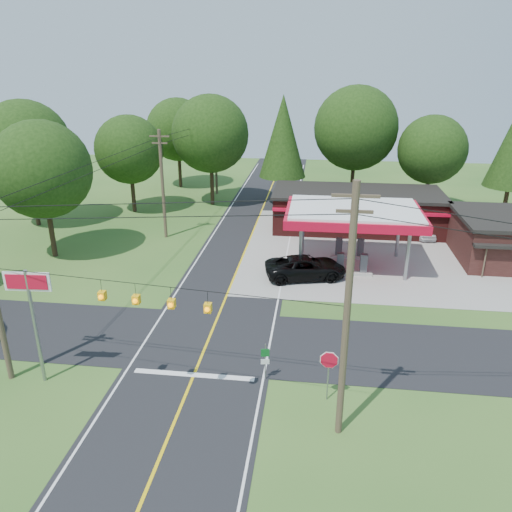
# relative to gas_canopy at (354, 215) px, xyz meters

# --- Properties ---
(ground) EXTENTS (120.00, 120.00, 0.00)m
(ground) POSITION_rel_gas_canopy_xyz_m (-9.00, -13.00, -4.27)
(ground) COLOR #2C581F
(ground) RESTS_ON ground
(main_highway) EXTENTS (8.00, 120.00, 0.02)m
(main_highway) POSITION_rel_gas_canopy_xyz_m (-9.00, -13.00, -4.26)
(main_highway) COLOR black
(main_highway) RESTS_ON ground
(cross_road) EXTENTS (70.00, 7.00, 0.02)m
(cross_road) POSITION_rel_gas_canopy_xyz_m (-9.00, -13.00, -4.25)
(cross_road) COLOR black
(cross_road) RESTS_ON ground
(lane_center_yellow) EXTENTS (0.15, 110.00, 0.00)m
(lane_center_yellow) POSITION_rel_gas_canopy_xyz_m (-9.00, -13.00, -4.24)
(lane_center_yellow) COLOR yellow
(lane_center_yellow) RESTS_ON main_highway
(gas_canopy) EXTENTS (10.60, 7.40, 4.88)m
(gas_canopy) POSITION_rel_gas_canopy_xyz_m (0.00, 0.00, 0.00)
(gas_canopy) COLOR gray
(gas_canopy) RESTS_ON ground
(convenience_store) EXTENTS (16.40, 7.55, 3.80)m
(convenience_store) POSITION_rel_gas_canopy_xyz_m (1.00, 9.98, -2.35)
(convenience_store) COLOR #4C1715
(convenience_store) RESTS_ON ground
(utility_pole_near_right) EXTENTS (1.80, 0.30, 11.50)m
(utility_pole_near_right) POSITION_rel_gas_canopy_xyz_m (-1.50, -20.00, 1.69)
(utility_pole_near_right) COLOR #473828
(utility_pole_near_right) RESTS_ON ground
(utility_pole_far_left) EXTENTS (1.80, 0.30, 10.00)m
(utility_pole_far_left) POSITION_rel_gas_canopy_xyz_m (-17.00, 5.00, 0.93)
(utility_pole_far_left) COLOR #473828
(utility_pole_far_left) RESTS_ON ground
(utility_pole_north) EXTENTS (0.30, 0.30, 9.50)m
(utility_pole_north) POSITION_rel_gas_canopy_xyz_m (-15.50, 22.00, 0.48)
(utility_pole_north) COLOR #473828
(utility_pole_north) RESTS_ON ground
(overhead_beacons) EXTENTS (17.04, 2.04, 1.03)m
(overhead_beacons) POSITION_rel_gas_canopy_xyz_m (-10.00, -19.00, 1.95)
(overhead_beacons) COLOR black
(overhead_beacons) RESTS_ON ground
(treeline_backdrop) EXTENTS (70.27, 51.59, 13.30)m
(treeline_backdrop) POSITION_rel_gas_canopy_xyz_m (-8.18, 11.01, 3.22)
(treeline_backdrop) COLOR #332316
(treeline_backdrop) RESTS_ON ground
(suv_car) EXTENTS (7.47, 7.47, 1.71)m
(suv_car) POSITION_rel_gas_canopy_xyz_m (-3.54, -3.00, -3.41)
(suv_car) COLOR black
(suv_car) RESTS_ON ground
(sedan_car) EXTENTS (4.17, 4.17, 1.32)m
(sedan_car) POSITION_rel_gas_canopy_xyz_m (7.25, 7.99, -3.61)
(sedan_car) COLOR white
(sedan_car) RESTS_ON ground
(big_stop_sign) EXTENTS (2.32, 0.25, 6.25)m
(big_stop_sign) POSITION_rel_gas_canopy_xyz_m (-16.63, -18.01, 0.32)
(big_stop_sign) COLOR gray
(big_stop_sign) RESTS_ON ground
(octagonal_stop_sign) EXTENTS (0.94, 0.11, 2.74)m
(octagonal_stop_sign) POSITION_rel_gas_canopy_xyz_m (-2.00, -17.77, -2.21)
(octagonal_stop_sign) COLOR gray
(octagonal_stop_sign) RESTS_ON ground
(route_sign_post) EXTENTS (0.44, 0.12, 2.15)m
(route_sign_post) POSITION_rel_gas_canopy_xyz_m (-5.20, -16.52, -2.99)
(route_sign_post) COLOR gray
(route_sign_post) RESTS_ON ground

